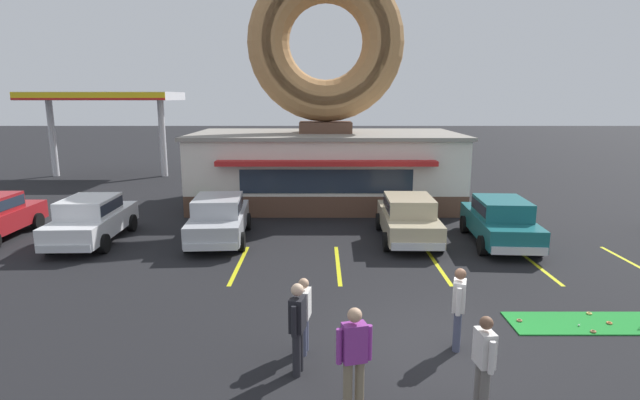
% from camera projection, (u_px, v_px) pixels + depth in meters
% --- Properties ---
extents(ground_plane, '(160.00, 160.00, 0.00)m').
position_uv_depth(ground_plane, '(432.00, 344.00, 10.24)').
color(ground_plane, black).
extents(donut_shop_building, '(12.30, 6.75, 10.96)m').
position_uv_depth(donut_shop_building, '(325.00, 124.00, 23.14)').
color(donut_shop_building, brown).
rests_on(donut_shop_building, ground).
extents(putting_mat, '(3.30, 1.15, 0.03)m').
position_uv_depth(putting_mat, '(583.00, 323.00, 11.17)').
color(putting_mat, '#1E842D').
rests_on(putting_mat, ground).
extents(mini_donut_near_left, '(0.13, 0.13, 0.04)m').
position_uv_depth(mini_donut_near_left, '(589.00, 313.00, 11.60)').
color(mini_donut_near_left, '#E5C666').
rests_on(mini_donut_near_left, putting_mat).
extents(mini_donut_near_right, '(0.13, 0.13, 0.04)m').
position_uv_depth(mini_donut_near_right, '(609.00, 323.00, 11.10)').
color(mini_donut_near_right, '#D17F47').
rests_on(mini_donut_near_right, putting_mat).
extents(mini_donut_mid_left, '(0.13, 0.13, 0.04)m').
position_uv_depth(mini_donut_mid_left, '(593.00, 331.00, 10.70)').
color(mini_donut_mid_left, '#A5724C').
rests_on(mini_donut_mid_left, putting_mat).
extents(mini_donut_mid_centre, '(0.13, 0.13, 0.04)m').
position_uv_depth(mini_donut_mid_centre, '(519.00, 320.00, 11.23)').
color(mini_donut_mid_centre, '#A5724C').
rests_on(mini_donut_mid_centre, putting_mat).
extents(golf_ball, '(0.04, 0.04, 0.04)m').
position_uv_depth(golf_ball, '(579.00, 325.00, 10.98)').
color(golf_ball, white).
rests_on(golf_ball, putting_mat).
extents(car_silver, '(2.21, 4.67, 1.60)m').
position_uv_depth(car_silver, '(219.00, 216.00, 17.51)').
color(car_silver, '#B2B5BA').
rests_on(car_silver, ground).
extents(car_champagne, '(2.06, 4.60, 1.60)m').
position_uv_depth(car_champagne, '(408.00, 216.00, 17.53)').
color(car_champagne, '#BCAD89').
rests_on(car_champagne, ground).
extents(car_white, '(2.10, 4.62, 1.60)m').
position_uv_depth(car_white, '(91.00, 218.00, 17.31)').
color(car_white, silver).
rests_on(car_white, ground).
extents(car_teal, '(2.21, 4.67, 1.60)m').
position_uv_depth(car_teal, '(500.00, 219.00, 17.10)').
color(car_teal, '#196066').
rests_on(car_teal, ground).
extents(pedestrian_blue_sweater_man, '(0.58, 0.33, 1.77)m').
position_uv_depth(pedestrian_blue_sweater_man, '(354.00, 354.00, 7.89)').
color(pedestrian_blue_sweater_man, '#7F7056').
rests_on(pedestrian_blue_sweater_man, ground).
extents(pedestrian_hooded_kid, '(0.30, 0.59, 1.56)m').
position_uv_depth(pedestrian_hooded_kid, '(304.00, 312.00, 9.74)').
color(pedestrian_hooded_kid, '#474C66').
rests_on(pedestrian_hooded_kid, ground).
extents(pedestrian_leather_jacket_man, '(0.34, 0.57, 1.70)m').
position_uv_depth(pedestrian_leather_jacket_man, '(459.00, 305.00, 9.88)').
color(pedestrian_leather_jacket_man, '#474C66').
rests_on(pedestrian_leather_jacket_man, ground).
extents(pedestrian_clipboard_woman, '(0.32, 0.58, 1.74)m').
position_uv_depth(pedestrian_clipboard_woman, '(298.00, 324.00, 8.98)').
color(pedestrian_clipboard_woman, '#232328').
rests_on(pedestrian_clipboard_woman, ground).
extents(pedestrian_beanie_man, '(0.28, 0.59, 1.62)m').
position_uv_depth(pedestrian_beanie_man, '(484.00, 359.00, 7.93)').
color(pedestrian_beanie_man, slate).
rests_on(pedestrian_beanie_man, ground).
extents(trash_bin, '(0.57, 0.57, 0.97)m').
position_uv_depth(trash_bin, '(203.00, 207.00, 20.80)').
color(trash_bin, '#1E662D').
rests_on(trash_bin, ground).
extents(gas_station_canopy, '(9.00, 4.46, 5.30)m').
position_uv_depth(gas_station_canopy, '(104.00, 99.00, 31.13)').
color(gas_station_canopy, silver).
rests_on(gas_station_canopy, ground).
extents(parking_stripe_far_left, '(0.12, 3.60, 0.01)m').
position_uv_depth(parking_stripe_far_left, '(239.00, 264.00, 15.13)').
color(parking_stripe_far_left, yellow).
rests_on(parking_stripe_far_left, ground).
extents(parking_stripe_left, '(0.12, 3.60, 0.01)m').
position_uv_depth(parking_stripe_left, '(338.00, 264.00, 15.13)').
color(parking_stripe_left, yellow).
rests_on(parking_stripe_left, ground).
extents(parking_stripe_mid_left, '(0.12, 3.60, 0.01)m').
position_uv_depth(parking_stripe_mid_left, '(437.00, 264.00, 15.13)').
color(parking_stripe_mid_left, yellow).
rests_on(parking_stripe_mid_left, ground).
extents(parking_stripe_centre, '(0.12, 3.60, 0.01)m').
position_uv_depth(parking_stripe_centre, '(535.00, 264.00, 15.13)').
color(parking_stripe_centre, yellow).
rests_on(parking_stripe_centre, ground).
extents(parking_stripe_mid_right, '(0.12, 3.60, 0.01)m').
position_uv_depth(parking_stripe_mid_right, '(634.00, 264.00, 15.13)').
color(parking_stripe_mid_right, yellow).
rests_on(parking_stripe_mid_right, ground).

